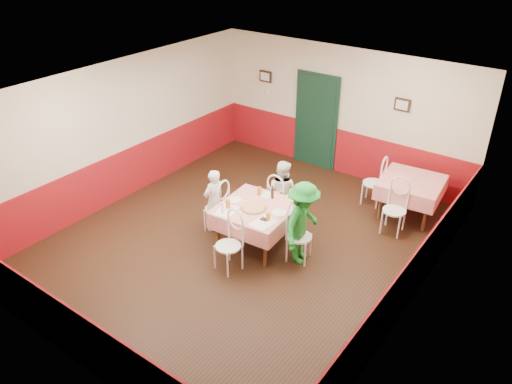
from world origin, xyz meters
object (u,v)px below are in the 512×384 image
Objects in this scene: second_table at (409,198)px; chair_second_a at (373,183)px; glass_c at (259,191)px; diner_right at (303,223)px; glass_a at (228,204)px; chair_second_b at (394,211)px; beer_bottle at (272,193)px; chair_near at (228,246)px; chair_left at (216,209)px; diner_far at (282,192)px; diner_left at (214,201)px; chair_far at (280,201)px; wallet at (264,219)px; glass_b at (268,217)px; chair_right at (299,237)px; pizza at (254,208)px; main_table at (256,226)px.

chair_second_a is (-0.75, 0.00, 0.08)m from second_table.
diner_right is (1.10, -0.32, -0.10)m from glass_c.
chair_second_b is at bearing 44.02° from glass_a.
glass_a is 0.71m from glass_c.
beer_bottle is at bearing 59.52° from glass_a.
chair_near is at bearing -21.54° from chair_second_a.
chair_left is 0.72× the size of diner_far.
diner_left reaches higher than chair_near.
wallet is at bearing 109.02° from chair_far.
wallet is (0.55, -0.64, -0.06)m from glass_c.
glass_b is at bearing 23.86° from wallet.
glass_a is (-2.16, -2.09, 0.39)m from chair_second_b.
wallet is (-0.50, -0.32, 0.32)m from chair_right.
chair_near is at bearing -89.81° from beer_bottle.
glass_a reaches higher than glass_b.
glass_c is at bearing 119.39° from chair_left.
chair_far is 4.19× the size of beer_bottle.
glass_c reaches higher than chair_second_a.
chair_far is 1.27m from diner_right.
pizza is at bearing -96.79° from beer_bottle.
main_table is 2.74m from chair_second_a.
diner_far is at bearing 112.95° from glass_b.
glass_a is at bearing -102.86° from glass_c.
pizza is at bearing 99.19° from diner_left.
chair_right reaches higher than second_table.
chair_left is at bearing 42.98° from diner_far.
chair_right is 7.01× the size of glass_b.
diner_left is (-0.84, -0.91, 0.16)m from chair_far.
diner_far is (-0.13, 1.75, 0.18)m from chair_near.
glass_c is (-0.21, 0.45, 0.06)m from pizza.
second_table is at bearing 47.02° from glass_c.
diner_far is at bearing 135.57° from chair_left.
chair_second_a is at bearing 71.73° from wallet.
pizza is 0.49m from beer_bottle.
chair_left is at bearing -41.44° from chair_second_a.
wallet is at bearing -27.91° from pizza.
chair_left is 7.01× the size of glass_b.
wallet is at bearing -151.99° from glass_b.
chair_near is at bearing -119.82° from wallet.
main_table is at bearing 80.23° from chair_right.
chair_left and chair_right have the same top height.
glass_b is (0.35, 0.63, 0.37)m from chair_near.
wallet is (-0.70, -2.79, 0.32)m from chair_second_a.
main_table is at bearing 92.83° from chair_far.
chair_near is 7.01× the size of glass_b.
diner_far reaches higher than main_table.
diner_far is (0.14, 0.52, -0.21)m from glass_c.
main_table is at bearing -27.76° from chair_second_a.
chair_right is 1.00× the size of chair_second_b.
diner_right is (0.84, -0.34, -0.13)m from beer_bottle.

